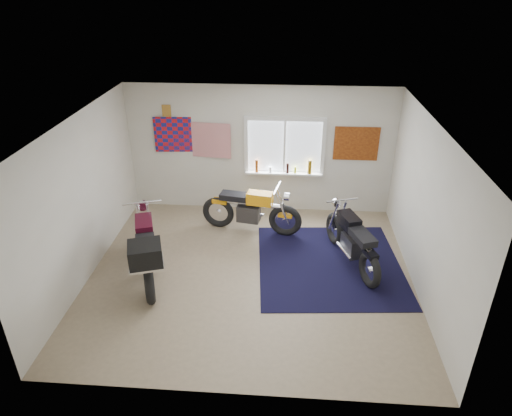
# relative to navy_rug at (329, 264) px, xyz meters

# --- Properties ---
(ground) EXTENTS (5.50, 5.50, 0.00)m
(ground) POSITION_rel_navy_rug_xyz_m (-1.38, -0.41, -0.01)
(ground) COLOR #9E896B
(ground) RESTS_ON ground
(room_shell) EXTENTS (5.50, 5.50, 5.50)m
(room_shell) POSITION_rel_navy_rug_xyz_m (-1.38, -0.41, 1.63)
(room_shell) COLOR white
(room_shell) RESTS_ON ground
(navy_rug) EXTENTS (2.70, 2.79, 0.01)m
(navy_rug) POSITION_rel_navy_rug_xyz_m (0.00, 0.00, 0.00)
(navy_rug) COLOR black
(navy_rug) RESTS_ON ground
(window_assembly) EXTENTS (1.66, 0.17, 1.26)m
(window_assembly) POSITION_rel_navy_rug_xyz_m (-0.88, 2.06, 1.36)
(window_assembly) COLOR white
(window_assembly) RESTS_ON room_shell
(oil_bottles) EXTENTS (1.18, 0.09, 0.30)m
(oil_bottles) POSITION_rel_navy_rug_xyz_m (-0.78, 1.99, 1.02)
(oil_bottles) COLOR #914215
(oil_bottles) RESTS_ON window_assembly
(flag_display) EXTENTS (1.60, 0.10, 1.17)m
(flag_display) POSITION_rel_navy_rug_xyz_m (-3.28, 2.07, 2.14)
(flag_display) COLOR red
(flag_display) RESTS_ON room_shell
(triumph_poster) EXTENTS (0.90, 0.03, 0.70)m
(triumph_poster) POSITION_rel_navy_rug_xyz_m (0.57, 2.07, 1.54)
(triumph_poster) COLOR #A54C14
(triumph_poster) RESTS_ON room_shell
(yellow_triumph) EXTENTS (2.03, 0.64, 1.03)m
(yellow_triumph) POSITION_rel_navy_rug_xyz_m (-1.50, 1.09, 0.45)
(yellow_triumph) COLOR black
(yellow_triumph) RESTS_ON ground
(black_chrome_bike) EXTENTS (0.87, 1.93, 1.03)m
(black_chrome_bike) POSITION_rel_navy_rug_xyz_m (0.37, 0.09, 0.45)
(black_chrome_bike) COLOR black
(black_chrome_bike) RESTS_ON navy_rug
(maroon_tourer) EXTENTS (1.07, 2.19, 1.13)m
(maroon_tourer) POSITION_rel_navy_rug_xyz_m (-3.08, -0.66, 0.58)
(maroon_tourer) COLOR black
(maroon_tourer) RESTS_ON ground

